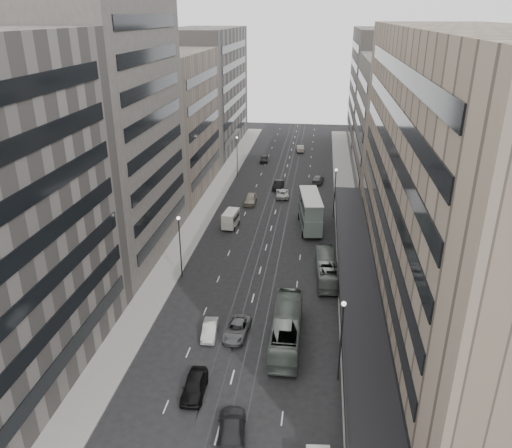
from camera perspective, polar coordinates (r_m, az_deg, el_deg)
The scene contains 28 objects.
ground at distance 53.05m, azimuth -1.56°, elevation -12.94°, with size 220.00×220.00×0.00m, color black.
sidewalk_right at distance 85.86m, azimuth 10.33°, elevation 1.39°, with size 4.00×125.00×0.15m, color gray.
sidewalk_left at distance 87.80m, azimuth -5.50°, elevation 2.16°, with size 4.00×125.00×0.15m, color gray.
department_store at distance 54.86m, azimuth 22.46°, elevation 4.05°, with size 19.20×60.00×30.00m.
building_right_mid at distance 97.40m, azimuth 16.20°, elevation 10.76°, with size 15.00×28.00×24.00m, color #4C4842.
building_right_far at distance 126.40m, azimuth 14.49°, elevation 14.49°, with size 15.00×32.00×28.00m, color slate.
building_left_b at distance 69.15m, azimuth -17.30°, elevation 10.17°, with size 15.00×26.00×34.00m, color #4C4842.
building_left_c at distance 94.73m, azimuth -10.37°, elevation 11.27°, with size 15.00×28.00×25.00m, color #75665B.
building_left_d at distance 125.87m, azimuth -5.86°, elevation 15.04°, with size 15.00×38.00×28.00m, color slate.
lamp_right_near at distance 45.58m, azimuth 9.76°, elevation -12.06°, with size 0.44×0.44×8.32m.
lamp_right_far at distance 81.66m, azimuth 9.03°, elevation 4.18°, with size 0.44×0.44×8.32m.
lamp_left_near at distance 62.53m, azimuth -8.71°, elevation -1.79°, with size 0.44×0.44×8.32m.
lamp_left_far at distance 102.16m, azimuth -2.18°, elevation 8.26°, with size 0.44×0.44×8.32m.
bus_near at distance 51.74m, azimuth 3.51°, elevation -11.80°, with size 2.76×11.80×3.29m, color slate.
bus_far at distance 63.84m, azimuth 8.01°, elevation -5.01°, with size 2.36×10.08×2.81m, color gray.
double_decker at distance 77.51m, azimuth 6.22°, elevation 1.51°, with size 4.15×10.21×5.43m.
panel_van at distance 78.08m, azimuth -2.91°, elevation 0.61°, with size 2.39×4.35×2.64m.
sedan_0 at distance 46.53m, azimuth -7.06°, elevation -17.89°, with size 1.90×4.72×1.61m, color black.
sedan_1 at distance 53.35m, azimuth -5.31°, elevation -11.93°, with size 1.43×4.09×1.35m, color beige.
sedan_2 at distance 53.19m, azimuth -2.22°, elevation -11.93°, with size 2.31×5.01×1.39m, color slate.
sedan_3 at distance 42.72m, azimuth -2.78°, elevation -22.30°, with size 2.19×5.40×1.57m, color black.
sedan_4 at distance 88.06m, azimuth -0.63°, elevation 2.86°, with size 1.98×4.91×1.67m, color #9D9482.
sedan_5 at distance 95.93m, azimuth 2.56°, elevation 4.50°, with size 1.59×4.55×1.50m, color black.
sedan_6 at distance 91.55m, azimuth 3.04°, elevation 3.54°, with size 2.32×5.04×1.40m, color silver.
sedan_7 at distance 100.04m, azimuth 7.09°, elevation 5.10°, with size 1.98×4.87×1.41m, color #525255.
sedan_8 at distance 113.70m, azimuth 0.95°, elevation 7.47°, with size 1.71×4.26×1.45m, color black.
sedan_9 at distance 123.10m, azimuth 5.08°, elevation 8.62°, with size 1.66×4.76×1.57m, color #A7988A.
pedestrian at distance 42.97m, azimuth 14.39°, elevation -22.51°, with size 0.59×0.39×1.62m, color black.
Camera 1 is at (7.01, -42.40, 31.11)m, focal length 35.00 mm.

